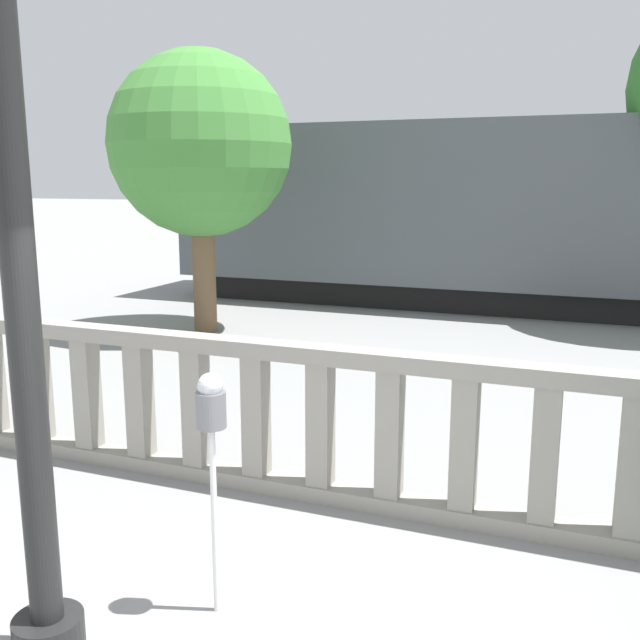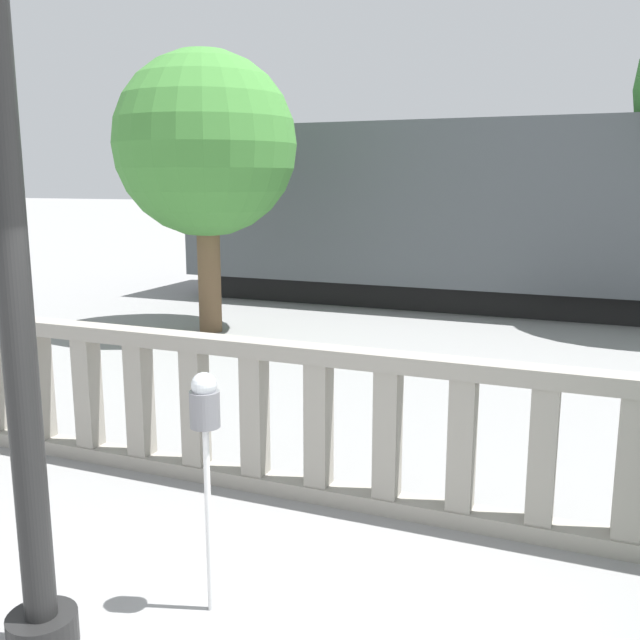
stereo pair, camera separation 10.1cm
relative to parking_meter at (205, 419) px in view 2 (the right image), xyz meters
The scene contains 4 objects.
balustrade 1.98m from the parking_meter, 70.11° to the left, with size 14.30×0.24×1.37m.
parking_meter is the anchor object (origin of this frame).
train_near 12.34m from the parking_meter, 79.56° to the left, with size 18.01×3.12×4.50m.
tree_left 8.93m from the parking_meter, 120.80° to the left, with size 3.21×3.21×4.94m.
Camera 2 is at (1.59, -2.02, 2.74)m, focal length 40.00 mm.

